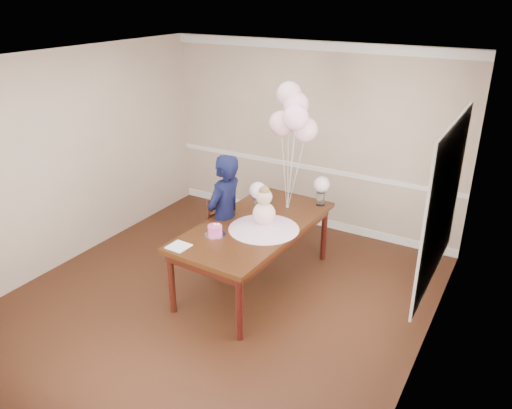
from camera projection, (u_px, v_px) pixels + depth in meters
The scene contains 51 objects.
floor at pixel (215, 302), 5.78m from camera, with size 4.50×5.00×0.00m, color black.
ceiling at pixel (206, 62), 4.70m from camera, with size 4.50×5.00×0.02m, color silver.
wall_back at pixel (310, 138), 7.22m from camera, with size 4.50×0.02×2.70m, color tan.
wall_left at pixel (64, 161), 6.27m from camera, with size 0.02×5.00×2.70m, color tan.
wall_right at pixel (431, 246), 4.20m from camera, with size 0.02×5.00×2.70m, color tan.
chair_rail_trim at pixel (308, 167), 7.39m from camera, with size 4.50×0.02×0.07m, color white.
crown_molding at pixel (313, 46), 6.70m from camera, with size 4.50×0.02×0.12m, color white.
baseboard_trim at pixel (306, 219), 7.73m from camera, with size 4.50×0.02×0.12m, color white.
window_frame at pixel (443, 203), 4.53m from camera, with size 0.02×1.66×1.56m, color white.
window_blinds at pixel (441, 203), 4.54m from camera, with size 0.01×1.50×1.40m, color white.
dining_table_top at pixel (255, 226), 5.85m from camera, with size 1.07×2.15×0.05m, color black.
table_apron at pixel (255, 232), 5.89m from camera, with size 0.97×2.04×0.11m, color black.
table_leg_fl at pixel (172, 282), 5.47m from camera, with size 0.08×0.08×0.75m, color black.
table_leg_fr at pixel (239, 308), 5.03m from camera, with size 0.08×0.08×0.75m, color black.
table_leg_bl at pixel (266, 218), 7.00m from camera, with size 0.08×0.08×0.75m, color black.
table_leg_br at pixel (324, 234), 6.56m from camera, with size 0.08×0.08×0.75m, color black.
baby_skirt at pixel (264, 225), 5.70m from camera, with size 0.82×0.82×0.11m, color #E5A8C1.
baby_torso at pixel (264, 213), 5.64m from camera, with size 0.26×0.26×0.26m, color #FFA1BF.
baby_head at pixel (264, 197), 5.56m from camera, with size 0.18×0.18×0.18m, color #CFAA8F.
baby_hair at pixel (264, 191), 5.54m from camera, with size 0.13×0.13×0.13m, color brown.
cake_platter at pixel (215, 235), 5.57m from camera, with size 0.24×0.24×0.01m, color silver.
birthday_cake at pixel (215, 230), 5.55m from camera, with size 0.16×0.16×0.11m, color #D6438B.
cake_flower_a at pixel (215, 224), 5.52m from camera, with size 0.03×0.03×0.03m, color white.
cake_flower_b at pixel (218, 224), 5.52m from camera, with size 0.03×0.03×0.03m, color white.
rose_vase_near at pixel (258, 205), 6.14m from camera, with size 0.11×0.11×0.17m, color silver.
roses_near at pixel (258, 190), 6.06m from camera, with size 0.20×0.20×0.20m, color silver.
rose_vase_far at pixel (321, 199), 6.31m from camera, with size 0.11×0.11×0.17m, color silver.
roses_far at pixel (321, 184), 6.24m from camera, with size 0.20×0.20×0.20m, color silver.
napkin at pixel (179, 246), 5.32m from camera, with size 0.21×0.21×0.01m, color white.
balloon_weight at pixel (287, 208), 6.24m from camera, with size 0.04×0.04×0.02m, color silver.
balloon_a at pixel (282, 123), 5.87m from camera, with size 0.30×0.30×0.30m, color #E8A4B1.
balloon_b at pixel (296, 117), 5.68m from camera, with size 0.30×0.30×0.30m, color #FFB4D7.
balloon_c at pixel (296, 105), 5.80m from camera, with size 0.30×0.30×0.30m, color #F6AEBC.
balloon_d at pixel (289, 94), 5.83m from camera, with size 0.30×0.30×0.30m, color #E3A0B1.
balloon_e at pixel (305, 129), 5.83m from camera, with size 0.30×0.30×0.30m, color #FFB4C7.
balloon_ribbon_a at pixel (284, 173), 6.09m from camera, with size 0.00×0.00×0.90m, color white.
balloon_ribbon_b at pixel (291, 171), 5.99m from camera, with size 0.00×0.00×1.01m, color white.
balloon_ribbon_c at pixel (291, 164), 6.06m from camera, with size 0.00×0.00×1.12m, color silver.
balloon_ribbon_d at pixel (288, 159), 6.07m from camera, with size 0.00×0.00×1.23m, color white.
balloon_ribbon_e at pixel (296, 176), 6.07m from camera, with size 0.00×0.00×0.85m, color white.
dining_chair_seat at pixel (229, 239), 6.31m from camera, with size 0.41×0.41×0.05m, color #321B0D.
chair_leg_fl at pixel (211, 255), 6.39m from camera, with size 0.04×0.04×0.40m, color #3C1B10.
chair_leg_fr at pixel (229, 264), 6.18m from camera, with size 0.04×0.04×0.40m, color #38160F.
chair_leg_bl at pixel (230, 246), 6.62m from camera, with size 0.04×0.04×0.40m, color #3D1B10.
chair_leg_br at pixel (248, 254), 6.41m from camera, with size 0.04×0.04×0.40m, color #3D2110.
chair_back_post_l at pixel (209, 220), 6.21m from camera, with size 0.04×0.04×0.53m, color #3B1910.
chair_back_post_r at pixel (228, 211), 6.43m from camera, with size 0.04×0.04×0.53m, color #38160F.
chair_slat_low at pixel (219, 223), 6.36m from camera, with size 0.03×0.38×0.05m, color #3B1710.
chair_slat_mid at pixel (218, 213), 6.30m from camera, with size 0.03×0.38×0.05m, color #36160E.
chair_slat_top at pixel (218, 202), 6.24m from camera, with size 0.03×0.38×0.05m, color #351B0E.
woman at pixel (225, 217), 6.03m from camera, with size 0.58×0.39×1.59m, color black.
Camera 1 is at (2.84, -3.95, 3.35)m, focal length 35.00 mm.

